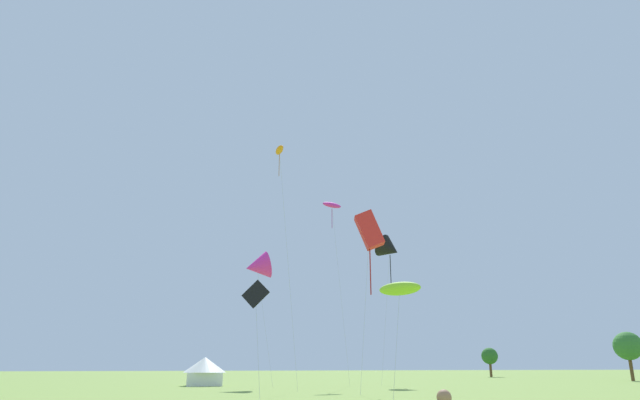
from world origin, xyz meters
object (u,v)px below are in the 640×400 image
at_px(kite_red_box, 369,231).
at_px(kite_black_diamond, 256,295).
at_px(tree_distant_left, 490,356).
at_px(kite_orange_parafoil, 280,151).
at_px(tree_distant_right, 628,346).
at_px(kite_magenta_delta, 257,266).
at_px(kite_lime_parafoil, 400,289).
at_px(kite_magenta_parafoil, 332,205).
at_px(festival_tent_left, 205,370).
at_px(kite_black_delta, 390,249).

height_order(kite_red_box, kite_black_diamond, kite_red_box).
distance_m(kite_red_box, tree_distant_left, 63.52).
relative_size(kite_orange_parafoil, tree_distant_left, 4.32).
bearing_deg(kite_red_box, tree_distant_right, 28.05).
distance_m(kite_red_box, kite_magenta_delta, 17.08).
relative_size(kite_black_diamond, tree_distant_right, 1.15).
distance_m(kite_red_box, kite_lime_parafoil, 9.97).
relative_size(kite_red_box, kite_magenta_parafoil, 0.71).
bearing_deg(kite_red_box, kite_black_diamond, -147.17).
bearing_deg(festival_tent_left, kite_orange_parafoil, -69.90).
height_order(kite_magenta_delta, festival_tent_left, kite_magenta_delta).
distance_m(kite_orange_parafoil, kite_lime_parafoil, 20.59).
relative_size(kite_magenta_parafoil, tree_distant_left, 3.99).
bearing_deg(tree_distant_left, kite_red_box, -127.87).
height_order(kite_magenta_delta, tree_distant_left, kite_magenta_delta).
height_order(tree_distant_left, tree_distant_right, tree_distant_right).
height_order(kite_black_delta, tree_distant_left, kite_black_delta).
bearing_deg(kite_orange_parafoil, kite_red_box, -41.69).
distance_m(kite_red_box, kite_black_delta, 20.79).
xyz_separation_m(kite_red_box, kite_black_delta, (8.85, 18.62, 2.63)).
bearing_deg(kite_black_delta, tree_distant_left, 46.19).
bearing_deg(tree_distant_left, tree_distant_right, -78.47).
bearing_deg(kite_orange_parafoil, kite_magenta_parafoil, 54.18).
distance_m(kite_magenta_parafoil, kite_black_diamond, 28.48).
bearing_deg(kite_lime_parafoil, tree_distant_left, 55.65).
height_order(kite_orange_parafoil, tree_distant_left, kite_orange_parafoil).
bearing_deg(kite_black_diamond, kite_lime_parafoil, -11.96).
bearing_deg(kite_red_box, kite_lime_parafoil, -96.20).
bearing_deg(kite_lime_parafoil, festival_tent_left, 111.00).
distance_m(kite_magenta_delta, kite_black_diamond, 22.72).
bearing_deg(kite_black_delta, kite_orange_parafoil, -139.94).
height_order(kite_magenta_delta, kite_lime_parafoil, kite_magenta_delta).
xyz_separation_m(kite_red_box, tree_distant_left, (38.61, 49.65, -8.87)).
bearing_deg(kite_magenta_delta, kite_black_diamond, -97.25).
distance_m(kite_black_diamond, tree_distant_left, 73.95).
relative_size(kite_lime_parafoil, festival_tent_left, 1.66).
bearing_deg(kite_magenta_delta, kite_black_delta, 10.86).
height_order(festival_tent_left, tree_distant_left, tree_distant_left).
relative_size(kite_magenta_parafoil, kite_magenta_delta, 1.47).
height_order(kite_magenta_parafoil, kite_magenta_delta, kite_magenta_parafoil).
distance_m(kite_orange_parafoil, tree_distant_left, 65.25).
distance_m(kite_orange_parafoil, tree_distant_right, 55.87).
height_order(kite_orange_parafoil, kite_magenta_delta, kite_orange_parafoil).
distance_m(kite_magenta_parafoil, tree_distant_left, 52.22).
distance_m(kite_magenta_delta, kite_black_delta, 16.38).
bearing_deg(tree_distant_right, festival_tent_left, -175.91).
xyz_separation_m(kite_red_box, tree_distant_right, (43.96, 23.43, -7.91)).
height_order(kite_magenta_delta, kite_black_diamond, kite_magenta_delta).
xyz_separation_m(kite_orange_parafoil, tree_distant_left, (45.07, 43.90, -17.32)).
relative_size(kite_magenta_delta, kite_lime_parafoil, 1.86).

